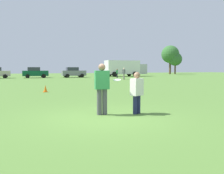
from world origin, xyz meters
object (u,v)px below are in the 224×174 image
Objects in this scene: player_defender at (137,91)px; frisbee at (117,80)px; parked_car_near_right at (35,72)px; parked_car_far_right at (73,72)px; bystander_sideline_watcher at (117,73)px; bystander_far_jogger at (124,73)px; traffic_cone at (45,89)px; box_truck at (125,68)px; player_thrower at (102,86)px.

player_defender is 5.43× the size of frisbee.
parked_car_near_right is 1.00× the size of parked_car_far_right.
bystander_sideline_watcher is 5.13m from bystander_far_jogger.
frisbee reaches higher than traffic_cone.
bystander_far_jogger is (11.91, -10.68, 0.03)m from parked_car_near_right.
frisbee is at bearing -113.87° from box_truck.
box_truck is 8.55m from bystander_sideline_watcher.
player_thrower reaches higher than traffic_cone.
bystander_sideline_watcher is at bearing 79.46° from bystander_far_jogger.
player_thrower is 1.16× the size of bystander_sideline_watcher.
player_defender is 0.97× the size of bystander_sideline_watcher.
traffic_cone is 0.31× the size of bystander_sideline_watcher.
parked_car_far_right reaches higher than player_defender.
parked_car_far_right reaches higher than traffic_cone.
parked_car_far_right is at bearing 80.68° from player_thrower.
parked_car_near_right is at bearing 176.22° from parked_car_far_right.
player_thrower is 34.44m from parked_car_far_right.
player_thrower is 34.43m from parked_car_near_right.
parked_car_near_right is 17.50m from box_truck.
bystander_sideline_watcher is at bearing -122.41° from box_truck.
bystander_far_jogger is (-5.50, -12.23, -0.80)m from box_truck.
traffic_cone is (-1.22, 8.86, -0.78)m from player_thrower.
parked_car_near_right reaches higher than player_thrower.
parked_car_near_right is at bearing 156.33° from bystander_sideline_watcher.
parked_car_near_right is (-1.44, 34.54, -0.29)m from frisbee.
parked_car_near_right is (-0.93, 34.41, -0.09)m from player_thrower.
frisbee is 34.48m from parked_car_far_right.
frisbee is (-0.70, 0.15, 0.39)m from player_defender.
traffic_cone is at bearing -105.15° from parked_car_far_right.
bystander_far_jogger is (9.77, 24.01, 0.13)m from player_defender.
box_truck reaches higher than traffic_cone.
bystander_sideline_watcher is (11.41, 28.91, -0.34)m from frisbee.
frisbee is 31.08m from bystander_sideline_watcher.
player_thrower is at bearing -99.32° from parked_car_far_right.
player_thrower is 8.98m from traffic_cone.
frisbee is 0.06× the size of parked_car_far_right.
parked_car_near_right reaches higher than traffic_cone.
parked_car_near_right reaches higher than frisbee.
player_thrower is at bearing -112.51° from bystander_sideline_watcher.
player_thrower is 6.51× the size of frisbee.
box_truck is (17.71, 27.10, 1.52)m from traffic_cone.
parked_car_near_right is at bearing 91.54° from player_thrower.
parked_car_near_right is (-2.14, 34.69, 0.10)m from player_defender.
box_truck is 13.43m from bystander_far_jogger.
player_defender is at bearing -110.23° from bystander_sideline_watcher.
frisbee is 26.06m from bystander_far_jogger.
frisbee is 0.18× the size of bystander_sideline_watcher.
box_truck is (15.27, 36.23, 0.92)m from player_defender.
parked_car_near_right is (0.30, 25.55, 0.69)m from traffic_cone.
parked_car_near_right is at bearing 92.39° from frisbee.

